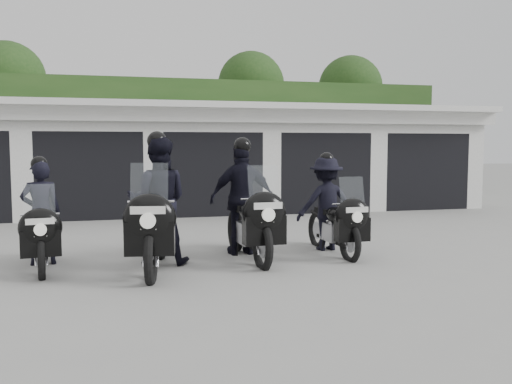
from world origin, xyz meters
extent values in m
plane|color=gray|center=(0.00, 0.00, 0.00)|extent=(80.00, 80.00, 0.00)
cube|color=white|center=(0.00, 8.50, 1.40)|extent=(16.00, 6.00, 2.80)
cube|color=white|center=(0.00, 8.30, 2.88)|extent=(16.40, 6.80, 0.16)
cube|color=white|center=(0.00, 5.25, 2.65)|extent=(16.40, 0.12, 0.40)
cube|color=black|center=(0.00, 5.48, 0.12)|extent=(16.00, 0.06, 0.24)
cube|color=white|center=(-4.65, 5.65, 1.40)|extent=(0.50, 0.50, 2.80)
cube|color=black|center=(-3.10, 6.70, 1.10)|extent=(2.60, 2.60, 2.20)
cube|color=white|center=(-3.10, 5.65, 2.50)|extent=(2.60, 0.50, 0.60)
cube|color=white|center=(-1.55, 5.65, 1.40)|extent=(0.50, 0.50, 2.80)
cube|color=black|center=(0.00, 6.70, 1.10)|extent=(2.60, 2.60, 2.20)
cube|color=white|center=(0.00, 5.65, 2.50)|extent=(2.60, 0.50, 0.60)
cube|color=white|center=(1.55, 5.65, 1.40)|extent=(0.50, 0.50, 2.80)
cube|color=black|center=(3.10, 6.70, 1.10)|extent=(2.60, 2.60, 2.20)
cube|color=white|center=(3.10, 5.65, 2.50)|extent=(2.60, 0.50, 0.60)
cube|color=white|center=(4.65, 5.65, 1.40)|extent=(0.50, 0.50, 2.80)
cube|color=black|center=(6.20, 6.70, 1.10)|extent=(2.60, 2.60, 2.20)
cube|color=white|center=(6.20, 5.65, 2.50)|extent=(2.60, 0.50, 0.60)
cube|color=white|center=(7.75, 5.65, 1.40)|extent=(0.50, 0.50, 2.80)
cube|color=#1E3C15|center=(0.00, 12.50, 2.15)|extent=(20.00, 2.00, 4.30)
sphere|color=#1E3C15|center=(-6.50, 14.00, 4.40)|extent=(2.80, 2.80, 2.80)
cylinder|color=black|center=(-6.50, 14.00, 1.65)|extent=(0.24, 0.24, 3.30)
sphere|color=#1E3C15|center=(3.00, 14.00, 4.40)|extent=(2.80, 2.80, 2.80)
cylinder|color=black|center=(3.00, 14.00, 1.65)|extent=(0.24, 0.24, 3.30)
sphere|color=#1E3C15|center=(7.50, 14.00, 4.40)|extent=(2.80, 2.80, 2.80)
cylinder|color=black|center=(7.50, 14.00, 1.65)|extent=(0.24, 0.24, 3.30)
torus|color=black|center=(-3.43, -0.51, 0.29)|extent=(0.19, 0.68, 0.67)
torus|color=black|center=(-3.60, 0.81, 0.29)|extent=(0.19, 0.68, 0.67)
cube|color=#AEAEB3|center=(-3.52, 0.17, 0.35)|extent=(0.30, 0.53, 0.30)
cube|color=black|center=(-3.52, 0.15, 0.20)|extent=(0.23, 1.20, 0.06)
ellipsoid|color=black|center=(-3.50, 0.01, 0.66)|extent=(0.37, 0.57, 0.27)
cube|color=black|center=(-3.55, 0.41, 0.68)|extent=(0.30, 0.53, 0.09)
ellipsoid|color=black|center=(-3.42, -0.58, 0.72)|extent=(0.62, 0.38, 0.55)
cube|color=black|center=(-3.42, -0.58, 0.51)|extent=(0.56, 0.27, 0.37)
cube|color=#B2BFC6|center=(-3.43, -0.55, 1.09)|extent=(0.42, 0.16, 0.47)
cylinder|color=silver|center=(-3.45, -0.40, 0.89)|extent=(0.52, 0.09, 0.03)
cube|color=silver|center=(-3.40, -0.74, 0.83)|extent=(0.37, 0.06, 0.08)
cube|color=silver|center=(-3.41, -0.71, 0.66)|extent=(0.17, 0.04, 0.09)
imported|color=black|center=(-3.55, 0.42, 0.81)|extent=(0.64, 0.46, 1.62)
sphere|color=black|center=(-3.55, 0.42, 1.57)|extent=(0.25, 0.25, 0.25)
torus|color=black|center=(-1.95, -1.11, 0.35)|extent=(0.25, 0.84, 0.83)
torus|color=black|center=(-1.71, 0.51, 0.35)|extent=(0.25, 0.84, 0.83)
cube|color=#AEAEB3|center=(-1.83, -0.28, 0.43)|extent=(0.38, 0.66, 0.36)
cube|color=black|center=(-1.83, -0.30, 0.25)|extent=(0.31, 1.47, 0.07)
ellipsoid|color=black|center=(-1.86, -0.47, 0.82)|extent=(0.46, 0.70, 0.33)
cube|color=black|center=(-1.78, 0.01, 0.84)|extent=(0.38, 0.66, 0.11)
ellipsoid|color=black|center=(-1.97, -1.20, 0.88)|extent=(0.76, 0.48, 0.68)
cube|color=black|center=(-1.97, -1.20, 0.62)|extent=(0.69, 0.34, 0.45)
cube|color=#B2BFC6|center=(-1.96, -1.16, 1.34)|extent=(0.51, 0.20, 0.58)
cylinder|color=silver|center=(-1.93, -0.97, 1.09)|extent=(0.63, 0.13, 0.03)
cube|color=silver|center=(-2.00, -1.39, 1.02)|extent=(0.45, 0.08, 0.10)
cube|color=silver|center=(-1.99, -1.35, 0.82)|extent=(0.20, 0.05, 0.11)
imported|color=black|center=(-1.78, 0.04, 0.99)|extent=(1.07, 0.89, 1.99)
sphere|color=black|center=(-1.78, 0.04, 1.92)|extent=(0.31, 0.31, 0.31)
torus|color=black|center=(-0.27, -0.64, 0.34)|extent=(0.17, 0.80, 0.79)
torus|color=black|center=(-0.37, 0.92, 0.34)|extent=(0.17, 0.80, 0.79)
cube|color=#AEAEB3|center=(-0.32, 0.16, 0.41)|extent=(0.32, 0.61, 0.35)
cube|color=black|center=(-0.32, 0.14, 0.24)|extent=(0.17, 1.42, 0.07)
ellipsoid|color=black|center=(-0.31, -0.03, 0.78)|extent=(0.39, 0.65, 0.31)
cube|color=black|center=(-0.34, 0.44, 0.80)|extent=(0.32, 0.61, 0.11)
ellipsoid|color=black|center=(-0.26, -0.73, 0.85)|extent=(0.71, 0.40, 0.65)
cube|color=black|center=(-0.26, -0.73, 0.60)|extent=(0.64, 0.28, 0.44)
cube|color=#B2BFC6|center=(-0.27, -0.70, 1.28)|extent=(0.49, 0.15, 0.55)
cylinder|color=silver|center=(-0.28, -0.51, 1.04)|extent=(0.61, 0.07, 0.03)
cube|color=silver|center=(-0.25, -0.92, 0.98)|extent=(0.44, 0.04, 0.10)
cube|color=silver|center=(-0.26, -0.88, 0.78)|extent=(0.20, 0.03, 0.11)
imported|color=black|center=(-0.34, 0.46, 0.95)|extent=(1.15, 0.70, 1.91)
sphere|color=black|center=(-0.34, 0.46, 1.85)|extent=(0.29, 0.29, 0.29)
torus|color=black|center=(1.23, -0.46, 0.29)|extent=(0.13, 0.70, 0.69)
torus|color=black|center=(1.17, 0.90, 0.29)|extent=(0.13, 0.70, 0.69)
cube|color=#AEAEB3|center=(1.20, 0.24, 0.36)|extent=(0.27, 0.53, 0.30)
cube|color=black|center=(1.20, 0.22, 0.21)|extent=(0.13, 1.23, 0.06)
ellipsoid|color=black|center=(1.21, 0.08, 0.68)|extent=(0.33, 0.56, 0.27)
cube|color=black|center=(1.19, 0.48, 0.70)|extent=(0.27, 0.53, 0.09)
ellipsoid|color=black|center=(1.24, -0.54, 0.74)|extent=(0.61, 0.34, 0.57)
cube|color=black|center=(1.24, -0.54, 0.52)|extent=(0.56, 0.23, 0.38)
cube|color=#B2BFC6|center=(1.24, -0.51, 1.12)|extent=(0.42, 0.13, 0.48)
cylinder|color=silver|center=(1.23, -0.35, 0.91)|extent=(0.53, 0.05, 0.03)
cube|color=silver|center=(1.24, -0.70, 0.85)|extent=(0.38, 0.03, 0.09)
cube|color=silver|center=(1.24, -0.67, 0.68)|extent=(0.17, 0.02, 0.09)
imported|color=black|center=(1.19, 0.50, 0.83)|extent=(1.10, 0.60, 1.66)
sphere|color=black|center=(1.19, 0.50, 1.61)|extent=(0.26, 0.26, 0.26)
camera|label=1|loc=(-2.29, -8.48, 1.85)|focal=38.00mm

